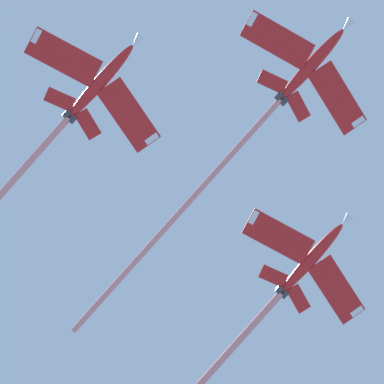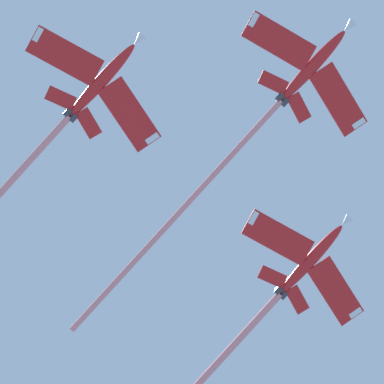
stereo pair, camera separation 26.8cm
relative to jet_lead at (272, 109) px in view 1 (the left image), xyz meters
The scene contains 3 objects.
jet_lead is the anchor object (origin of this frame).
jet_left_wing 27.55m from the jet_lead, 56.50° to the right, with size 51.36×23.84×11.82m.
jet_right_wing 26.66m from the jet_lead, 25.08° to the left, with size 44.95×22.18×11.23m.
Camera 1 is at (13.47, 6.59, 1.85)m, focal length 83.35 mm.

